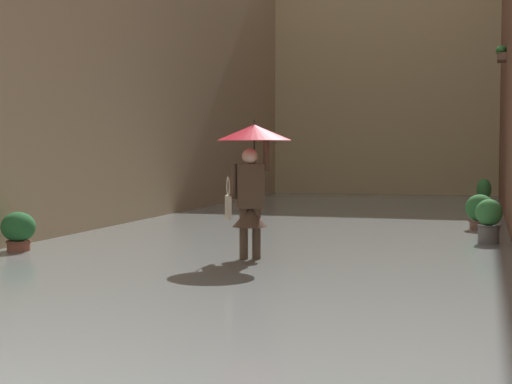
{
  "coord_description": "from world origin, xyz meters",
  "views": [
    {
      "loc": [
        -3.36,
        2.47,
        1.66
      ],
      "look_at": [
        -0.09,
        -8.6,
        1.01
      ],
      "focal_mm": 54.44,
      "sensor_mm": 36.0,
      "label": 1
    }
  ],
  "objects_px": {
    "potted_plant_far_left": "(489,222)",
    "potted_plant_mid_left": "(484,196)",
    "potted_plant_mid_right": "(18,232)",
    "potted_plant_near_left": "(480,212)",
    "person_wading": "(252,162)"
  },
  "relations": [
    {
      "from": "person_wading",
      "to": "potted_plant_mid_left",
      "type": "height_order",
      "value": "person_wading"
    },
    {
      "from": "potted_plant_near_left",
      "to": "potted_plant_far_left",
      "type": "relative_size",
      "value": 0.94
    },
    {
      "from": "potted_plant_mid_right",
      "to": "person_wading",
      "type": "bearing_deg",
      "value": -177.6
    },
    {
      "from": "person_wading",
      "to": "potted_plant_near_left",
      "type": "distance_m",
      "value": 5.99
    },
    {
      "from": "potted_plant_mid_right",
      "to": "potted_plant_mid_left",
      "type": "relative_size",
      "value": 0.76
    },
    {
      "from": "person_wading",
      "to": "potted_plant_mid_right",
      "type": "height_order",
      "value": "person_wading"
    },
    {
      "from": "potted_plant_mid_right",
      "to": "potted_plant_mid_left",
      "type": "xyz_separation_m",
      "value": [
        -6.77,
        -9.76,
        0.09
      ]
    },
    {
      "from": "person_wading",
      "to": "potted_plant_mid_right",
      "type": "bearing_deg",
      "value": 2.4
    },
    {
      "from": "potted_plant_mid_right",
      "to": "potted_plant_mid_left",
      "type": "distance_m",
      "value": 11.88
    },
    {
      "from": "potted_plant_far_left",
      "to": "potted_plant_mid_left",
      "type": "xyz_separation_m",
      "value": [
        0.09,
        -6.74,
        0.03
      ]
    },
    {
      "from": "potted_plant_near_left",
      "to": "potted_plant_far_left",
      "type": "bearing_deg",
      "value": 94.04
    },
    {
      "from": "potted_plant_near_left",
      "to": "potted_plant_mid_left",
      "type": "relative_size",
      "value": 0.85
    },
    {
      "from": "person_wading",
      "to": "potted_plant_far_left",
      "type": "height_order",
      "value": "person_wading"
    },
    {
      "from": "potted_plant_far_left",
      "to": "potted_plant_mid_left",
      "type": "distance_m",
      "value": 6.75
    },
    {
      "from": "potted_plant_mid_right",
      "to": "potted_plant_near_left",
      "type": "xyz_separation_m",
      "value": [
        -6.7,
        -5.21,
        0.04
      ]
    }
  ]
}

